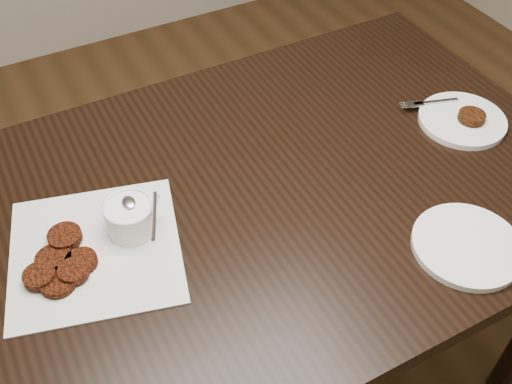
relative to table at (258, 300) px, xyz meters
The scene contains 6 objects.
table is the anchor object (origin of this frame).
napkin 0.50m from the table, behind, with size 0.29×0.29×0.00m, color silver.
sauce_ramekin 0.51m from the table, behind, with size 0.12×0.12×0.12m, color white, non-canonical shape.
patty_cluster 0.54m from the table, behind, with size 0.20×0.20×0.02m, color #5B1D0C, non-canonical shape.
plate_with_patty 0.62m from the table, ahead, with size 0.19×0.19×0.03m, color white, non-canonical shape.
plate_empty 0.55m from the table, 48.96° to the right, with size 0.19×0.19×0.01m, color white.
Camera 1 is at (-0.36, -0.61, 1.57)m, focal length 41.84 mm.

